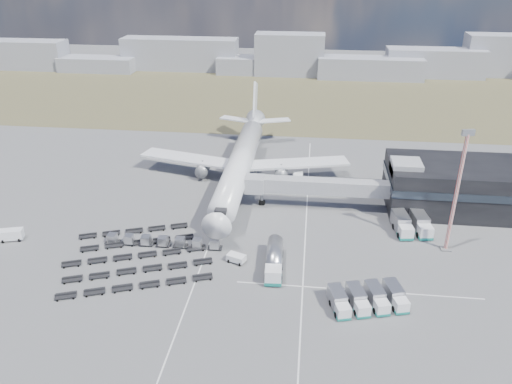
# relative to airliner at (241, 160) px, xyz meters

# --- Properties ---
(ground) EXTENTS (420.00, 420.00, 0.00)m
(ground) POSITION_rel_airliner_xyz_m (0.00, -32.38, -5.29)
(ground) COLOR #565659
(ground) RESTS_ON ground
(grass_strip) EXTENTS (420.00, 90.00, 0.01)m
(grass_strip) POSITION_rel_airliner_xyz_m (0.00, 77.62, -5.29)
(grass_strip) COLOR brown
(grass_strip) RESTS_ON ground
(lane_markings) EXTENTS (47.12, 110.00, 0.01)m
(lane_markings) POSITION_rel_airliner_xyz_m (9.77, -29.38, -5.29)
(lane_markings) COLOR silver
(lane_markings) RESTS_ON ground
(terminal) EXTENTS (30.40, 16.40, 11.00)m
(terminal) POSITION_rel_airliner_xyz_m (47.77, -8.41, -0.04)
(terminal) COLOR black
(terminal) RESTS_ON ground
(jet_bridge) EXTENTS (30.30, 3.80, 7.05)m
(jet_bridge) POSITION_rel_airliner_xyz_m (15.90, -11.95, -0.24)
(jet_bridge) COLOR #939399
(jet_bridge) RESTS_ON ground
(airliner) EXTENTS (51.59, 64.53, 17.62)m
(airliner) POSITION_rel_airliner_xyz_m (0.00, 0.00, 0.00)
(airliner) COLOR white
(airliner) RESTS_ON ground
(skyline) EXTENTS (280.37, 24.48, 23.21)m
(skyline) POSITION_rel_airliner_xyz_m (11.06, 116.40, 1.84)
(skyline) COLOR gray
(skyline) RESTS_ON ground
(fuel_tanker) EXTENTS (3.39, 11.45, 3.66)m
(fuel_tanker) POSITION_rel_airliner_xyz_m (10.84, -35.72, -3.46)
(fuel_tanker) COLOR white
(fuel_tanker) RESTS_ON ground
(pushback_tug) EXTENTS (3.70, 2.87, 1.47)m
(pushback_tug) POSITION_rel_airliner_xyz_m (4.00, -34.50, -4.56)
(pushback_tug) COLOR white
(pushback_tug) RESTS_ON ground
(utility_van) EXTENTS (4.55, 3.00, 2.24)m
(utility_van) POSITION_rel_airliner_xyz_m (-39.80, -32.06, -4.17)
(utility_van) COLOR white
(utility_van) RESTS_ON ground
(catering_truck) EXTENTS (2.30, 5.58, 2.56)m
(catering_truck) POSITION_rel_airliner_xyz_m (13.57, -1.58, -3.98)
(catering_truck) COLOR white
(catering_truck) RESTS_ON ground
(service_trucks_near) EXTENTS (12.63, 9.06, 2.53)m
(service_trucks_near) POSITION_rel_airliner_xyz_m (26.08, -44.16, -3.92)
(service_trucks_near) COLOR white
(service_trucks_near) RESTS_ON ground
(service_trucks_far) EXTENTS (7.40, 8.48, 3.09)m
(service_trucks_far) POSITION_rel_airliner_xyz_m (36.59, -20.02, -3.62)
(service_trucks_far) COLOR white
(service_trucks_far) RESTS_ON ground
(uld_row) EXTENTS (22.30, 1.81, 1.73)m
(uld_row) POSITION_rel_airliner_xyz_m (-10.43, -30.84, -4.26)
(uld_row) COLOR black
(uld_row) RESTS_ON ground
(baggage_dollies) EXTENTS (29.63, 27.18, 0.79)m
(baggage_dollies) POSITION_rel_airliner_xyz_m (-14.28, -35.61, -4.90)
(baggage_dollies) COLOR black
(baggage_dollies) RESTS_ON ground
(floodlight_mast) EXTENTS (2.23, 1.81, 23.40)m
(floodlight_mast) POSITION_rel_airliner_xyz_m (42.01, -25.94, 6.44)
(floodlight_mast) COLOR red
(floodlight_mast) RESTS_ON ground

